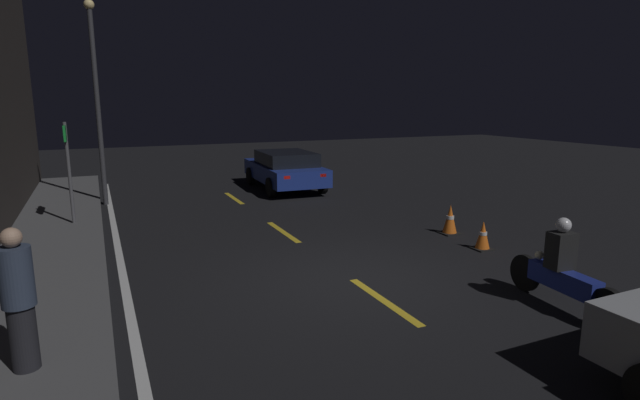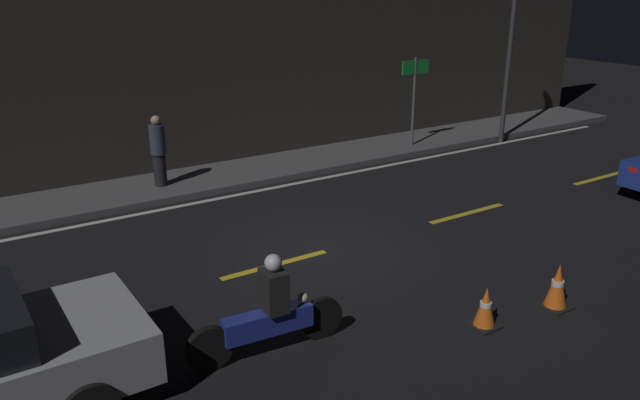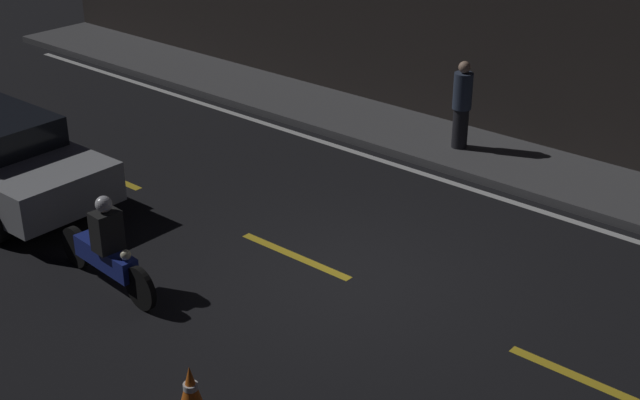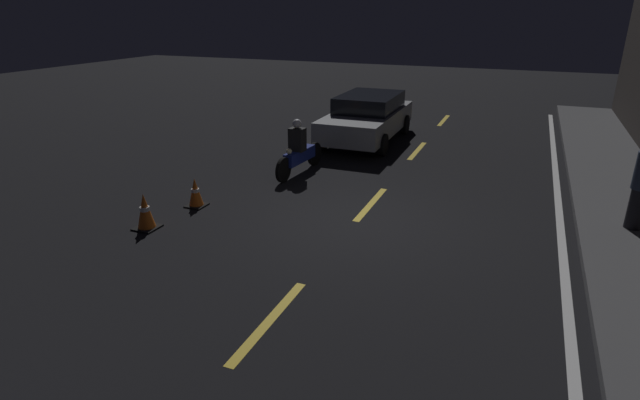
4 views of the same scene
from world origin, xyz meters
TOP-DOWN VIEW (x-y plane):
  - ground_plane at (0.00, 0.00)m, footprint 56.00×56.00m
  - raised_curb at (0.00, 4.83)m, footprint 28.00×1.94m
  - lane_dash_b at (-5.50, 0.00)m, footprint 2.00×0.14m
  - lane_dash_c at (-1.00, 0.00)m, footprint 2.00×0.14m
  - lane_dash_d at (3.50, 0.00)m, footprint 2.00×0.14m
  - lane_solid_kerb at (0.00, 3.61)m, footprint 25.20×0.14m
  - motorcycle at (-2.33, -2.25)m, footprint 2.15×0.38m
  - traffic_cone_near at (0.49, -3.29)m, footprint 0.38×0.38m
  - pedestrian at (-1.31, 4.75)m, footprint 0.34×0.34m

SIDE VIEW (x-z plane):
  - ground_plane at x=0.00m, z-range 0.00..0.00m
  - lane_solid_kerb at x=0.00m, z-range 0.00..0.01m
  - lane_dash_b at x=-5.50m, z-range 0.00..0.01m
  - lane_dash_c at x=-1.00m, z-range 0.00..0.01m
  - lane_dash_d at x=3.50m, z-range 0.00..0.01m
  - raised_curb at x=0.00m, z-range 0.00..0.15m
  - traffic_cone_near at x=0.49m, z-range -0.01..0.59m
  - motorcycle at x=-2.33m, z-range -0.13..1.24m
  - pedestrian at x=-1.31m, z-range 0.16..1.75m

